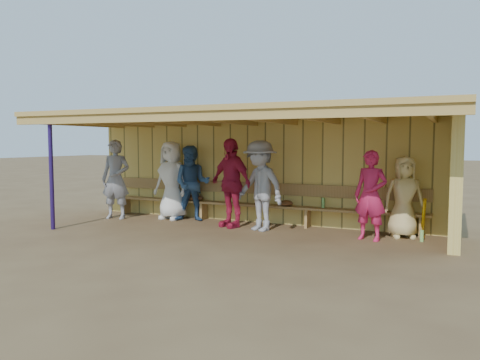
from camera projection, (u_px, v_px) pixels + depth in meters
The scene contains 11 objects.
ground at pixel (233, 231), 9.76m from camera, with size 90.00×90.00×0.00m, color brown.
player_a at pixel (116, 179), 11.32m from camera, with size 0.70×0.46×1.92m, color gray.
player_b at pixel (172, 180), 11.26m from camera, with size 0.92×0.60×1.88m, color white.
player_c at pixel (192, 183), 10.99m from camera, with size 0.86×0.67×1.78m, color #2F5282.
player_d at pixel (231, 183), 10.22m from camera, with size 1.14×0.47×1.94m, color #B81D3E.
player_e at pixel (260, 186), 9.79m from camera, with size 1.22×0.70×1.89m, color gray.
player_g at pixel (371, 195), 8.82m from camera, with size 0.62×0.41×1.71m, color #CF2153.
player_h at pixel (404, 197), 9.06m from camera, with size 0.78×0.51×1.59m, color #DEC67D.
dugout_structure at pixel (263, 150), 10.08m from camera, with size 8.80×3.20×2.50m.
bench at pixel (254, 200), 10.73m from camera, with size 7.60×0.34×0.93m.
dugout_equipment at pixel (255, 203), 10.58m from camera, with size 5.43×0.62×0.80m.
Camera 1 is at (4.17, -8.70, 1.85)m, focal length 35.00 mm.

